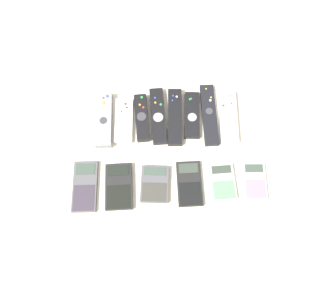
{
  "coord_description": "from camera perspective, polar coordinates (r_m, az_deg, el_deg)",
  "views": [
    {
      "loc": [
        -0.01,
        -0.31,
        0.98
      ],
      "look_at": [
        0.0,
        0.03,
        0.01
      ],
      "focal_mm": 35.0,
      "sensor_mm": 36.0,
      "label": 1
    }
  ],
  "objects": [
    {
      "name": "calculator_0",
      "position": [
        1.03,
        -14.26,
        -7.16
      ],
      "size": [
        0.07,
        0.16,
        0.01
      ],
      "rotation": [
        0.0,
        0.0,
        -0.02
      ],
      "color": "#4C4C51",
      "rests_on": "ground_plane"
    },
    {
      "name": "remote_4",
      "position": [
        1.06,
        1.2,
        4.73
      ],
      "size": [
        0.05,
        0.19,
        0.02
      ],
      "rotation": [
        0.0,
        0.0,
        -0.04
      ],
      "color": "black",
      "rests_on": "ground_plane"
    },
    {
      "name": "remote_5",
      "position": [
        1.07,
        4.2,
        5.04
      ],
      "size": [
        0.06,
        0.16,
        0.02
      ],
      "rotation": [
        0.0,
        0.0,
        -0.06
      ],
      "color": "black",
      "rests_on": "ground_plane"
    },
    {
      "name": "remote_6",
      "position": [
        1.08,
        7.18,
        5.09
      ],
      "size": [
        0.05,
        0.21,
        0.02
      ],
      "rotation": [
        0.0,
        0.0,
        0.01
      ],
      "color": "black",
      "rests_on": "ground_plane"
    },
    {
      "name": "calculator_4",
      "position": [
        1.01,
        9.48,
        -6.56
      ],
      "size": [
        0.08,
        0.11,
        0.02
      ],
      "rotation": [
        0.0,
        0.0,
        0.04
      ],
      "color": "#B2B2B7",
      "rests_on": "ground_plane"
    },
    {
      "name": "remote_7",
      "position": [
        1.08,
        10.42,
        4.73
      ],
      "size": [
        0.06,
        0.18,
        0.02
      ],
      "rotation": [
        0.0,
        0.0,
        -0.04
      ],
      "color": "silver",
      "rests_on": "ground_plane"
    },
    {
      "name": "remote_3",
      "position": [
        1.06,
        -1.75,
        4.9
      ],
      "size": [
        0.05,
        0.19,
        0.02
      ],
      "rotation": [
        0.0,
        0.0,
        0.04
      ],
      "color": "black",
      "rests_on": "ground_plane"
    },
    {
      "name": "calculator_2",
      "position": [
        0.99,
        -2.33,
        -6.99
      ],
      "size": [
        0.09,
        0.12,
        0.02
      ],
      "rotation": [
        0.0,
        0.0,
        -0.07
      ],
      "color": "#4C4C51",
      "rests_on": "ground_plane"
    },
    {
      "name": "remote_2",
      "position": [
        1.06,
        -4.57,
        4.58
      ],
      "size": [
        0.05,
        0.16,
        0.03
      ],
      "rotation": [
        0.0,
        0.0,
        0.06
      ],
      "color": "black",
      "rests_on": "ground_plane"
    },
    {
      "name": "calculator_3",
      "position": [
        1.0,
        3.75,
        -6.91
      ],
      "size": [
        0.08,
        0.14,
        0.02
      ],
      "rotation": [
        0.0,
        0.0,
        0.01
      ],
      "color": "black",
      "rests_on": "ground_plane"
    },
    {
      "name": "calculator_1",
      "position": [
        1.0,
        -8.55,
        -7.33
      ],
      "size": [
        0.08,
        0.14,
        0.02
      ],
      "rotation": [
        0.0,
        0.0,
        0.02
      ],
      "color": "black",
      "rests_on": "ground_plane"
    },
    {
      "name": "ground_plane",
      "position": [
        1.03,
        0.06,
        -1.79
      ],
      "size": [
        3.0,
        3.0,
        0.0
      ],
      "primitive_type": "plane",
      "color": "beige"
    },
    {
      "name": "calculator_5",
      "position": [
        1.03,
        14.83,
        -6.24
      ],
      "size": [
        0.07,
        0.11,
        0.01
      ],
      "rotation": [
        0.0,
        0.0,
        -0.04
      ],
      "color": "#B2B2B7",
      "rests_on": "ground_plane"
    },
    {
      "name": "remote_0",
      "position": [
        1.07,
        -11.06,
        4.12
      ],
      "size": [
        0.05,
        0.18,
        0.03
      ],
      "rotation": [
        0.0,
        0.0,
        -0.0
      ],
      "color": "gray",
      "rests_on": "ground_plane"
    },
    {
      "name": "remote_1",
      "position": [
        1.07,
        -7.67,
        4.07
      ],
      "size": [
        0.06,
        0.15,
        0.02
      ],
      "rotation": [
        0.0,
        0.0,
        -0.03
      ],
      "color": "white",
      "rests_on": "ground_plane"
    }
  ]
}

